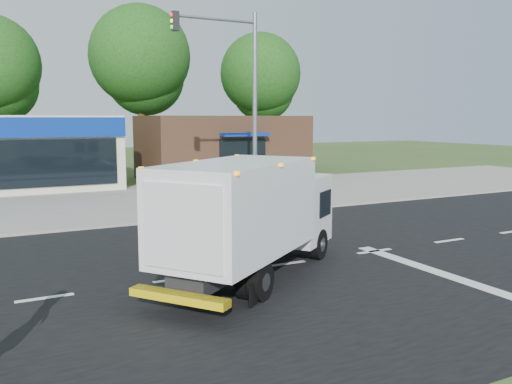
# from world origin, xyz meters

# --- Properties ---
(ground) EXTENTS (120.00, 120.00, 0.00)m
(ground) POSITION_xyz_m (0.00, 0.00, 0.00)
(ground) COLOR #385123
(ground) RESTS_ON ground
(road_asphalt) EXTENTS (60.00, 14.00, 0.02)m
(road_asphalt) POSITION_xyz_m (0.00, 0.00, 0.00)
(road_asphalt) COLOR black
(road_asphalt) RESTS_ON ground
(sidewalk) EXTENTS (60.00, 2.40, 0.12)m
(sidewalk) POSITION_xyz_m (0.00, 8.20, 0.06)
(sidewalk) COLOR gray
(sidewalk) RESTS_ON ground
(parking_apron) EXTENTS (60.00, 9.00, 0.02)m
(parking_apron) POSITION_xyz_m (0.00, 14.00, 0.01)
(parking_apron) COLOR gray
(parking_apron) RESTS_ON ground
(lane_markings) EXTENTS (55.20, 7.00, 0.01)m
(lane_markings) POSITION_xyz_m (1.35, -1.35, 0.02)
(lane_markings) COLOR silver
(lane_markings) RESTS_ON road_asphalt
(ems_box_truck) EXTENTS (6.44, 5.52, 2.90)m
(ems_box_truck) POSITION_xyz_m (-1.39, -0.74, 1.67)
(ems_box_truck) COLOR black
(ems_box_truck) RESTS_ON ground
(brown_storefront) EXTENTS (10.00, 6.70, 4.00)m
(brown_storefront) POSITION_xyz_m (7.00, 19.98, 2.00)
(brown_storefront) COLOR #382316
(brown_storefront) RESTS_ON ground
(traffic_signal_pole) EXTENTS (3.51, 0.25, 8.00)m
(traffic_signal_pole) POSITION_xyz_m (2.35, 7.60, 4.92)
(traffic_signal_pole) COLOR gray
(traffic_signal_pole) RESTS_ON ground
(background_trees) EXTENTS (36.77, 7.39, 12.10)m
(background_trees) POSITION_xyz_m (-0.85, 28.16, 7.38)
(background_trees) COLOR #332114
(background_trees) RESTS_ON ground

